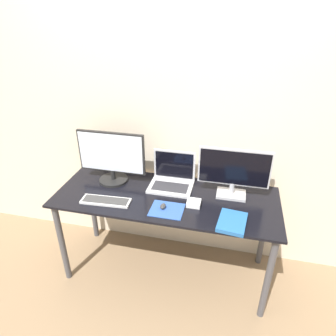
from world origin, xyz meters
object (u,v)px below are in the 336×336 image
keyboard (106,201)px  power_brick (194,203)px  monitor_left (112,157)px  laptop (172,178)px  monitor_right (234,171)px  book (232,222)px  mouse (163,206)px

keyboard → power_brick: size_ratio=3.79×
monitor_left → power_brick: 0.74m
laptop → keyboard: (-0.41, -0.35, -0.05)m
monitor_right → book: monitor_right is taller
monitor_left → power_brick: monitor_left is taller
laptop → book: (0.48, -0.39, -0.05)m
monitor_left → mouse: (0.48, -0.28, -0.19)m
keyboard → power_brick: bearing=9.4°
monitor_right → monitor_left: bearing=-180.0°
power_brick → monitor_right: bearing=37.5°
monitor_right → book: 0.39m
laptop → power_brick: 0.32m
power_brick → mouse: bearing=-156.7°
book → keyboard: bearing=177.3°
book → monitor_left: bearing=160.5°
power_brick → book: bearing=-28.0°
laptop → monitor_left: bearing=-174.0°
keyboard → mouse: bearing=2.2°
keyboard → power_brick: power_brick is taller
monitor_left → keyboard: monitor_left is taller
laptop → mouse: (0.01, -0.33, -0.04)m
monitor_right → keyboard: bearing=-161.3°
laptop → power_brick: laptop is taller
mouse → keyboard: bearing=-177.8°
monitor_right → mouse: size_ratio=8.53×
monitor_left → book: 1.03m
monitor_right → book: (0.02, -0.34, -0.19)m
monitor_right → keyboard: (-0.87, -0.30, -0.19)m
laptop → keyboard: 0.54m
monitor_right → book: bearing=-86.1°
power_brick → laptop: bearing=131.0°
monitor_right → power_brick: (-0.25, -0.19, -0.18)m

